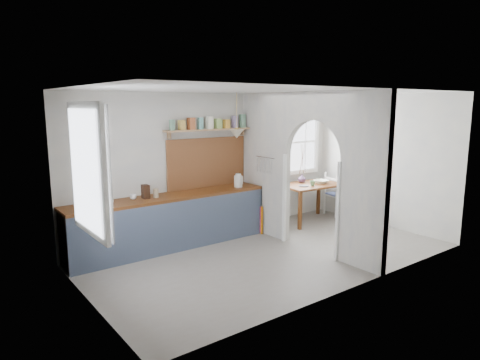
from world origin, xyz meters
TOP-DOWN VIEW (x-y plane):
  - floor at (0.00, 0.00)m, footprint 5.80×3.20m
  - ceiling at (0.00, 0.00)m, footprint 5.80×3.20m
  - walls at (0.00, 0.00)m, footprint 5.81×3.21m
  - partition at (0.70, 0.06)m, footprint 0.12×3.20m
  - kitchen_window at (-2.87, 0.00)m, footprint 0.10×1.16m
  - nook_window at (1.80, 1.56)m, footprint 1.76×0.10m
  - counter at (-1.13, 1.33)m, footprint 3.50×0.60m
  - sink at (-2.43, 1.30)m, footprint 0.40×0.40m
  - backsplash at (-0.20, 1.58)m, footprint 1.65×0.03m
  - shelf at (-0.20, 1.49)m, footprint 1.75×0.20m
  - pendant_lamp at (0.15, 1.15)m, footprint 0.26×0.26m
  - utensil_rail at (0.61, 0.90)m, footprint 0.02×0.50m
  - dining_table at (1.96, 1.05)m, footprint 1.32×0.94m
  - chair_left at (1.03, 1.09)m, footprint 0.48×0.48m
  - chair_right at (2.82, 1.05)m, footprint 0.49×0.49m
  - kettle at (0.23, 1.22)m, footprint 0.21×0.17m
  - mug_a at (-2.19, 1.15)m, footprint 0.13×0.13m
  - mug_b at (-1.73, 1.39)m, footprint 0.12×0.12m
  - knife_block at (-1.54, 1.34)m, footprint 0.11×0.15m
  - jar at (-1.38, 1.30)m, footprint 0.10×0.10m
  - towel_magenta at (0.58, 0.98)m, footprint 0.02×0.03m
  - towel_orange at (0.58, 0.95)m, footprint 0.02×0.03m
  - bowl at (2.19, 0.97)m, footprint 0.31×0.31m
  - table_cup at (1.85, 0.89)m, footprint 0.12×0.12m
  - plate at (1.67, 0.96)m, footprint 0.25×0.25m
  - vase at (1.95, 1.29)m, footprint 0.20×0.20m

SIDE VIEW (x-z plane):
  - floor at x=0.00m, z-range -0.01..0.01m
  - towel_orange at x=0.58m, z-range -0.03..0.53m
  - towel_magenta at x=0.58m, z-range 0.03..0.52m
  - dining_table at x=1.96m, z-range 0.00..0.78m
  - chair_left at x=1.03m, z-range 0.00..0.84m
  - counter at x=-1.13m, z-range 0.01..0.91m
  - chair_right at x=2.82m, z-range 0.00..0.93m
  - plate at x=1.67m, z-range 0.78..0.80m
  - bowl at x=2.19m, z-range 0.78..0.86m
  - table_cup at x=1.85m, z-range 0.78..0.89m
  - vase at x=1.95m, z-range 0.78..0.96m
  - sink at x=-2.43m, z-range 0.88..0.90m
  - mug_b at x=-1.73m, z-range 0.90..0.98m
  - mug_a at x=-2.19m, z-range 0.90..0.99m
  - jar at x=-1.38m, z-range 0.90..1.04m
  - knife_block at x=-1.54m, z-range 0.90..1.12m
  - kettle at x=0.23m, z-range 0.90..1.15m
  - walls at x=0.00m, z-range 0.00..2.60m
  - backsplash at x=-0.20m, z-range 0.90..1.80m
  - utensil_rail at x=0.61m, z-range 1.44..1.46m
  - partition at x=0.70m, z-range 0.15..2.75m
  - nook_window at x=1.80m, z-range 0.95..2.25m
  - kitchen_window at x=-2.87m, z-range 0.90..2.40m
  - pendant_lamp at x=0.15m, z-range 1.80..1.96m
  - shelf at x=-0.20m, z-range 1.90..2.11m
  - ceiling at x=0.00m, z-range 2.60..2.60m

